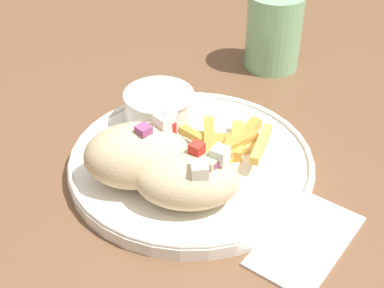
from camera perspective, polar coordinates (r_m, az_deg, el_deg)
The scene contains 8 objects.
table at distance 0.62m, azimuth -1.19°, elevation -8.22°, with size 1.24×1.24×0.71m.
napkin at distance 0.52m, azimuth 12.08°, elevation -10.05°, with size 0.13×0.09×0.00m.
plate at distance 0.58m, azimuth -0.00°, elevation -1.93°, with size 0.26×0.26×0.02m.
pita_sandwich_near at distance 0.51m, azimuth -0.46°, elevation -3.73°, with size 0.12×0.12×0.06m.
pita_sandwich_far at distance 0.53m, azimuth -5.82°, elevation -1.14°, with size 0.13×0.12×0.07m.
fries_pile at distance 0.58m, azimuth 3.64°, elevation -0.23°, with size 0.12×0.11×0.03m.
sauce_ramekin at distance 0.62m, azimuth -3.53°, elevation 4.00°, with size 0.08×0.08×0.04m.
water_glass at distance 0.77m, azimuth 8.68°, elevation 11.46°, with size 0.08×0.08×0.11m.
Camera 1 is at (-0.28, -0.34, 1.08)m, focal length 50.00 mm.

